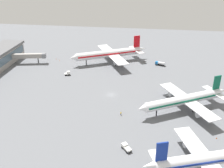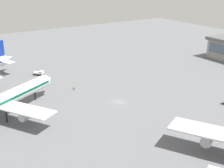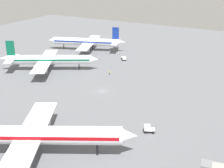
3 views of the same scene
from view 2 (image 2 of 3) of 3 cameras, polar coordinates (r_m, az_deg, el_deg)
The scene contains 4 objects.
ground at distance 107.18m, azimuth 1.27°, elevation -3.26°, with size 288.00×288.00×0.00m, color slate.
airplane_at_gate at distance 100.53m, azimuth -19.06°, elevation -2.82°, with size 35.61×42.54×14.32m.
pushback_tractor at distance 137.37m, azimuth -13.00°, elevation 1.93°, with size 4.63×4.23×1.90m.
ground_crew_worker at distance 118.74m, azimuth -6.87°, elevation -0.61°, with size 0.54×0.54×1.67m.
Camera 2 is at (-81.15, 55.90, 42.16)m, focal length 50.75 mm.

